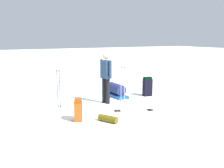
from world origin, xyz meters
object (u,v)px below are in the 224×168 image
(gear_sled, at_px, (116,90))
(sleeping_mat_rolled, at_px, (108,119))
(ski_pair_near, at_px, (118,111))
(ski_poles_planted_far, at_px, (58,87))
(ski_pair_far, at_px, (150,111))
(backpack_bright, at_px, (78,110))
(ski_poles_planted_near, at_px, (123,83))
(skier_standing, at_px, (106,75))
(backpack_large_dark, at_px, (147,87))

(gear_sled, xyz_separation_m, sleeping_mat_rolled, (2.48, -1.64, -0.13))
(ski_pair_near, xyz_separation_m, gear_sled, (-1.79, 0.96, 0.21))
(ski_pair_near, height_order, ski_poles_planted_far, ski_poles_planted_far)
(ski_pair_far, relative_size, ski_poles_planted_far, 1.49)
(backpack_bright, height_order, ski_poles_planted_near, ski_poles_planted_near)
(ski_poles_planted_near, xyz_separation_m, gear_sled, (-0.96, 0.29, -0.47))
(skier_standing, distance_m, ski_pair_far, 1.91)
(ski_pair_near, bearing_deg, backpack_bright, -81.37)
(ski_pair_near, distance_m, gear_sled, 2.04)
(ski_pair_far, height_order, sleeping_mat_rolled, sleeping_mat_rolled)
(ski_poles_planted_near, distance_m, ski_poles_planted_far, 2.13)
(ski_pair_near, xyz_separation_m, ski_poles_planted_near, (-0.83, 0.67, 0.69))
(skier_standing, height_order, ski_pair_near, skier_standing)
(ski_pair_far, distance_m, backpack_large_dark, 2.05)
(ski_pair_near, height_order, ski_pair_far, same)
(ski_pair_far, xyz_separation_m, ski_poles_planted_near, (-1.22, -0.23, 0.69))
(ski_poles_planted_far, bearing_deg, backpack_bright, 3.11)
(backpack_large_dark, xyz_separation_m, sleeping_mat_rolled, (1.97, -2.72, -0.27))
(ski_poles_planted_far, bearing_deg, sleeping_mat_rolled, 20.26)
(backpack_large_dark, relative_size, backpack_bright, 1.24)
(skier_standing, bearing_deg, ski_poles_planted_far, -96.33)
(skier_standing, height_order, ski_poles_planted_far, skier_standing)
(backpack_large_dark, relative_size, ski_poles_planted_far, 0.60)
(ski_pair_near, height_order, sleeping_mat_rolled, sleeping_mat_rolled)
(ski_pair_far, relative_size, gear_sled, 1.51)
(backpack_bright, bearing_deg, gear_sled, 131.05)
(ski_pair_far, relative_size, sleeping_mat_rolled, 3.26)
(backpack_large_dark, height_order, gear_sled, backpack_large_dark)
(ski_pair_far, height_order, backpack_large_dark, backpack_large_dark)
(ski_pair_near, height_order, backpack_bright, backpack_bright)
(skier_standing, height_order, ski_pair_far, skier_standing)
(ski_poles_planted_near, bearing_deg, ski_pair_near, -39.09)
(sleeping_mat_rolled, bearing_deg, backpack_bright, -127.18)
(backpack_bright, bearing_deg, backpack_large_dark, 113.83)
(ski_pair_near, xyz_separation_m, backpack_bright, (0.20, -1.33, 0.27))
(ski_pair_far, bearing_deg, gear_sled, 178.58)
(backpack_large_dark, relative_size, ski_poles_planted_near, 0.58)
(ski_poles_planted_near, height_order, sleeping_mat_rolled, ski_poles_planted_near)
(ski_pair_near, distance_m, backpack_large_dark, 2.43)
(ski_pair_far, height_order, backpack_bright, backpack_bright)
(backpack_bright, relative_size, gear_sled, 0.49)
(ski_poles_planted_far, bearing_deg, ski_pair_near, 47.97)
(backpack_bright, distance_m, ski_poles_planted_far, 1.52)
(ski_poles_planted_far, height_order, gear_sled, ski_poles_planted_far)
(gear_sled, bearing_deg, backpack_bright, -48.95)
(ski_pair_near, bearing_deg, ski_pair_far, 66.40)
(backpack_bright, relative_size, ski_poles_planted_near, 0.47)
(skier_standing, xyz_separation_m, gear_sled, (-0.70, 0.79, -0.73))
(sleeping_mat_rolled, bearing_deg, ski_pair_far, 100.46)
(skier_standing, xyz_separation_m, backpack_bright, (1.30, -1.50, -0.67))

